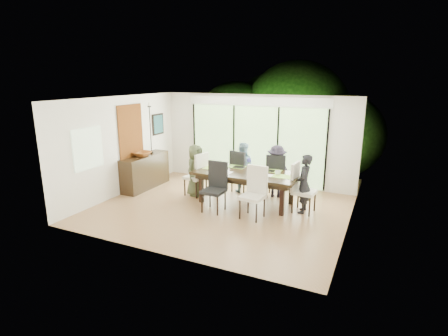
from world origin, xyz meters
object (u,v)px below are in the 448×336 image
at_px(chair_far_left, 242,171).
at_px(chair_near_left, 214,187).
at_px(chair_right_end, 304,188).
at_px(person_left_end, 196,170).
at_px(table_top, 246,173).
at_px(person_far_left, 242,167).
at_px(cup_c, 278,173).
at_px(person_right_end, 304,184).
at_px(cup_a, 224,166).
at_px(chair_left_end, 195,174).
at_px(vase, 249,169).
at_px(chair_near_right, 252,193).
at_px(laptop, 215,169).
at_px(cup_b, 250,172).
at_px(bowl, 142,154).
at_px(sideboard, 145,171).
at_px(person_far_right, 276,171).
at_px(chair_far_right, 276,175).

xyz_separation_m(chair_far_left, chair_near_left, (-0.05, -1.72, 0.00)).
height_order(chair_right_end, person_left_end, person_left_end).
bearing_deg(chair_far_left, table_top, 132.19).
bearing_deg(chair_right_end, person_far_left, 72.32).
bearing_deg(cup_c, person_right_end, -8.37).
bearing_deg(cup_a, chair_left_end, -169.38).
bearing_deg(person_far_left, chair_right_end, 143.08).
bearing_deg(chair_near_left, person_left_end, 138.97).
relative_size(vase, cup_c, 0.97).
relative_size(person_right_end, vase, 10.75).
bearing_deg(table_top, chair_near_right, -60.11).
relative_size(chair_near_right, laptop, 3.33).
relative_size(chair_left_end, laptop, 3.33).
bearing_deg(person_right_end, cup_b, -90.94).
height_order(chair_near_left, bowl, chair_near_left).
relative_size(person_right_end, sideboard, 0.82).
height_order(person_left_end, person_far_right, same).
bearing_deg(vase, table_top, -135.00).
bearing_deg(chair_far_right, table_top, 48.42).
height_order(chair_far_right, person_left_end, person_left_end).
xyz_separation_m(person_far_right, laptop, (-1.40, -0.93, 0.13)).
height_order(person_far_left, bowl, person_far_left).
relative_size(chair_left_end, person_far_right, 0.85).
distance_m(chair_far_left, person_right_end, 2.11).
bearing_deg(chair_far_right, chair_near_left, 49.92).
distance_m(chair_near_left, cup_c, 1.65).
relative_size(chair_far_left, person_far_left, 0.85).
bearing_deg(chair_left_end, table_top, 101.91).
distance_m(chair_right_end, cup_c, 0.76).
bearing_deg(bowl, cup_c, 3.22).
relative_size(person_left_end, person_far_right, 1.00).
height_order(chair_far_left, sideboard, chair_far_left).
distance_m(person_left_end, person_right_end, 2.96).
distance_m(person_right_end, vase, 1.44).
relative_size(chair_far_right, person_left_end, 0.85).
distance_m(cup_a, bowl, 2.50).
bearing_deg(person_right_end, chair_far_right, -137.67).
relative_size(person_far_left, sideboard, 0.82).
relative_size(table_top, cup_b, 24.00).
xyz_separation_m(chair_far_left, bowl, (-2.73, -0.97, 0.43)).
xyz_separation_m(chair_near_left, bowl, (-2.68, 0.75, 0.43)).
height_order(chair_right_end, cup_b, chair_right_end).
relative_size(chair_near_left, bowl, 2.36).
xyz_separation_m(chair_left_end, cup_a, (0.80, 0.15, 0.27)).
relative_size(sideboard, bowl, 3.36).
distance_m(chair_near_right, vase, 1.06).
bearing_deg(chair_near_right, chair_left_end, 162.21).
xyz_separation_m(chair_left_end, bowl, (-1.68, -0.12, 0.43)).
bearing_deg(table_top, laptop, -173.29).
bearing_deg(sideboard, vase, 1.31).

